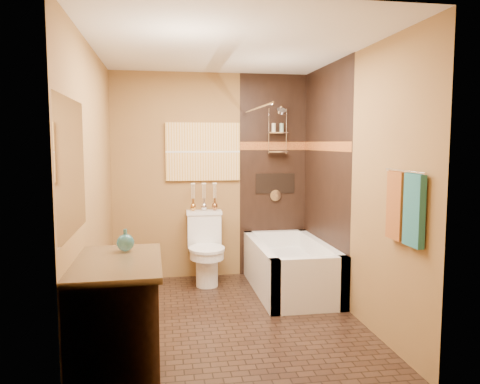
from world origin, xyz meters
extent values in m
plane|color=black|center=(0.00, 0.00, 0.00)|extent=(3.00, 3.00, 0.00)
cube|color=olive|center=(-1.20, 0.00, 1.25)|extent=(0.02, 3.00, 2.50)
cube|color=olive|center=(1.20, 0.00, 1.25)|extent=(0.02, 3.00, 2.50)
cube|color=olive|center=(0.00, 1.50, 1.25)|extent=(2.40, 0.02, 2.50)
cube|color=olive|center=(0.00, -1.50, 1.25)|extent=(2.40, 0.02, 2.50)
plane|color=silver|center=(0.00, 0.00, 2.50)|extent=(3.00, 3.00, 0.00)
cube|color=black|center=(0.78, 1.49, 1.25)|extent=(0.85, 0.01, 2.50)
cube|color=black|center=(1.19, 0.75, 1.25)|extent=(0.01, 1.50, 2.50)
cube|color=maroon|center=(0.78, 1.48, 1.62)|extent=(0.85, 0.01, 0.10)
cube|color=maroon|center=(1.18, 0.75, 1.62)|extent=(0.01, 1.50, 0.10)
cube|color=black|center=(0.80, 1.48, 1.15)|extent=(0.50, 0.01, 0.25)
cylinder|color=silver|center=(0.80, 1.35, 2.08)|extent=(0.02, 0.26, 0.02)
cylinder|color=silver|center=(0.80, 1.20, 2.03)|extent=(0.11, 0.11, 0.09)
cylinder|color=silver|center=(0.80, 1.47, 1.00)|extent=(0.14, 0.02, 0.14)
cylinder|color=silver|center=(0.40, 0.75, 2.02)|extent=(0.03, 1.55, 0.03)
cylinder|color=silver|center=(1.15, -1.05, 1.45)|extent=(0.02, 0.55, 0.02)
cube|color=#1D5F63|center=(1.16, -1.18, 1.18)|extent=(0.05, 0.22, 0.52)
cube|color=brown|center=(1.16, -0.92, 1.18)|extent=(0.05, 0.22, 0.52)
cube|color=gold|center=(-0.11, 1.48, 1.55)|extent=(0.90, 0.04, 0.70)
cube|color=white|center=(-1.19, -1.00, 1.50)|extent=(0.01, 1.00, 0.90)
cube|color=white|center=(0.80, 0.05, 0.28)|extent=(0.80, 0.10, 0.55)
cube|color=white|center=(0.80, 1.45, 0.28)|extent=(0.80, 0.10, 0.55)
cube|color=white|center=(0.45, 0.75, 0.28)|extent=(0.10, 1.50, 0.55)
cube|color=white|center=(1.15, 0.75, 0.28)|extent=(0.10, 1.50, 0.55)
cube|color=white|center=(0.80, 0.75, 0.17)|extent=(0.64, 1.34, 0.35)
cube|color=white|center=(-0.11, 1.39, 0.59)|extent=(0.41, 0.19, 0.40)
cube|color=white|center=(-0.11, 1.39, 0.82)|extent=(0.43, 0.21, 0.04)
cylinder|color=white|center=(-0.11, 1.07, 0.20)|extent=(0.25, 0.25, 0.40)
cylinder|color=white|center=(-0.11, 1.07, 0.38)|extent=(0.39, 0.39, 0.11)
cylinder|color=white|center=(-0.11, 1.07, 0.44)|extent=(0.41, 0.41, 0.03)
cube|color=black|center=(-0.92, -1.00, 0.41)|extent=(0.58, 0.94, 0.82)
cube|color=black|center=(-0.91, -1.00, 0.84)|extent=(0.62, 0.99, 0.04)
camera|label=1|loc=(-0.60, -4.21, 1.66)|focal=35.00mm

